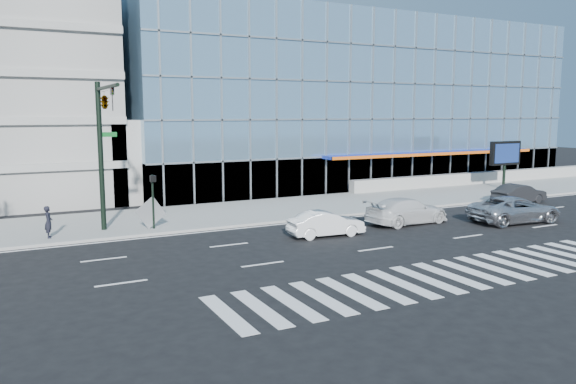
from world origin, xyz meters
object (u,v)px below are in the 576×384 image
(dark_sedan, at_px, (519,194))
(tilted_panel, at_px, (151,213))
(pedestrian, at_px, (48,222))
(traffic_signal, at_px, (104,120))
(ped_signal_post, at_px, (153,193))
(marquee_sign, at_px, (505,154))
(white_sedan, at_px, (326,224))
(silver_suv, at_px, (515,209))
(white_suv, at_px, (407,211))

(dark_sedan, xyz_separation_m, tilted_panel, (-25.98, 2.59, 0.35))
(pedestrian, bearing_deg, traffic_signal, -98.02)
(ped_signal_post, distance_m, pedestrian, 5.48)
(marquee_sign, xyz_separation_m, white_sedan, (-22.67, -8.45, -2.39))
(traffic_signal, height_order, dark_sedan, traffic_signal)
(silver_suv, relative_size, white_suv, 1.06)
(white_suv, bearing_deg, traffic_signal, 72.23)
(traffic_signal, bearing_deg, ped_signal_post, 8.52)
(traffic_signal, height_order, white_sedan, traffic_signal)
(traffic_signal, xyz_separation_m, marquee_sign, (33.00, 3.42, -3.10))
(marquee_sign, distance_m, silver_suv, 15.06)
(white_sedan, height_order, dark_sedan, dark_sedan)
(white_sedan, xyz_separation_m, tilted_panel, (-7.98, 5.46, 0.38))
(marquee_sign, height_order, tilted_panel, marquee_sign)
(white_sedan, bearing_deg, ped_signal_post, 60.16)
(ped_signal_post, distance_m, white_sedan, 9.63)
(white_suv, xyz_separation_m, pedestrian, (-19.18, 4.90, 0.20))
(white_sedan, xyz_separation_m, pedestrian, (-13.18, 5.61, 0.30))
(traffic_signal, relative_size, silver_suv, 1.41)
(marquee_sign, relative_size, white_suv, 0.75)
(ped_signal_post, relative_size, white_sedan, 0.73)
(white_suv, relative_size, dark_sedan, 1.23)
(ped_signal_post, height_order, pedestrian, ped_signal_post)
(marquee_sign, distance_m, tilted_panel, 30.86)
(pedestrian, bearing_deg, silver_suv, -103.14)
(marquee_sign, xyz_separation_m, tilted_panel, (-30.65, -2.99, -2.01))
(silver_suv, bearing_deg, pedestrian, 78.69)
(dark_sedan, xyz_separation_m, pedestrian, (-31.18, 2.74, 0.27))
(white_suv, relative_size, white_sedan, 1.30)
(traffic_signal, distance_m, dark_sedan, 28.93)
(marquee_sign, relative_size, tilted_panel, 3.08)
(pedestrian, relative_size, tilted_panel, 1.27)
(silver_suv, bearing_deg, white_sedan, 86.22)
(marquee_sign, relative_size, silver_suv, 0.71)
(pedestrian, bearing_deg, white_sedan, -109.52)
(white_suv, height_order, white_sedan, white_suv)
(traffic_signal, xyz_separation_m, ped_signal_post, (2.50, 0.37, -4.02))
(marquee_sign, relative_size, pedestrian, 2.42)
(traffic_signal, bearing_deg, silver_suv, -17.30)
(traffic_signal, relative_size, pedestrian, 4.84)
(silver_suv, relative_size, dark_sedan, 1.31)
(silver_suv, height_order, dark_sedan, silver_suv)
(dark_sedan, bearing_deg, traffic_signal, 84.01)
(white_suv, height_order, dark_sedan, white_suv)
(traffic_signal, xyz_separation_m, pedestrian, (-2.85, 0.58, -5.19))
(marquee_sign, height_order, silver_suv, marquee_sign)
(marquee_sign, distance_m, pedestrian, 36.02)
(ped_signal_post, relative_size, white_suv, 0.56)
(dark_sedan, relative_size, pedestrian, 2.61)
(traffic_signal, height_order, silver_suv, traffic_signal)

